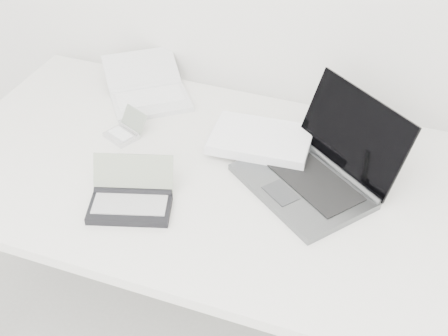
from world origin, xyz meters
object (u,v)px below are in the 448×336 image
(laptop_large, at_px, (294,158))
(palmtop_charcoal, at_px, (131,199))
(netbook_open_white, at_px, (148,92))
(desk, at_px, (240,194))

(laptop_large, relative_size, palmtop_charcoal, 2.30)
(laptop_large, relative_size, netbook_open_white, 1.48)
(desk, distance_m, palmtop_charcoal, 0.29)
(netbook_open_white, distance_m, palmtop_charcoal, 0.49)
(netbook_open_white, relative_size, palmtop_charcoal, 1.56)
(desk, relative_size, netbook_open_white, 4.43)
(laptop_large, distance_m, netbook_open_white, 0.53)
(laptop_large, height_order, netbook_open_white, laptop_large)
(netbook_open_white, xyz_separation_m, palmtop_charcoal, (0.18, -0.46, 0.00))
(netbook_open_white, height_order, palmtop_charcoal, palmtop_charcoal)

